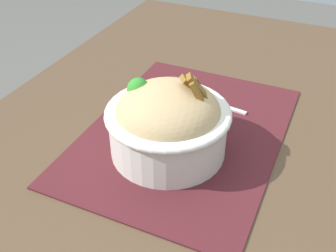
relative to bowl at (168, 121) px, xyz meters
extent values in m
cube|color=#4C3826|center=(0.08, -0.03, -0.08)|extent=(1.18, 0.81, 0.04)
cylinder|color=#412F20|center=(0.61, 0.31, -0.44)|extent=(0.04, 0.04, 0.69)
cube|color=#47191E|center=(0.06, -0.01, -0.06)|extent=(0.45, 0.33, 0.00)
cylinder|color=silver|center=(0.00, 0.00, -0.02)|extent=(0.19, 0.19, 0.08)
torus|color=silver|center=(0.00, 0.00, 0.02)|extent=(0.20, 0.20, 0.01)
ellipsoid|color=tan|center=(0.00, 0.00, 0.02)|extent=(0.23, 0.23, 0.09)
sphere|color=#2C8027|center=(0.01, 0.05, 0.04)|extent=(0.04, 0.04, 0.04)
cylinder|color=orange|center=(0.03, 0.03, 0.04)|extent=(0.03, 0.01, 0.01)
cube|color=brown|center=(0.01, -0.05, 0.05)|extent=(0.03, 0.04, 0.05)
cube|color=brown|center=(0.02, -0.04, 0.05)|extent=(0.04, 0.05, 0.06)
cube|color=brown|center=(0.03, -0.04, 0.05)|extent=(0.05, 0.05, 0.05)
cube|color=brown|center=(0.04, -0.03, 0.05)|extent=(0.03, 0.03, 0.04)
cube|color=silver|center=(0.16, -0.06, -0.06)|extent=(0.02, 0.06, 0.00)
cube|color=silver|center=(0.17, -0.02, -0.06)|extent=(0.01, 0.01, 0.00)
cube|color=silver|center=(0.17, 0.00, -0.06)|extent=(0.03, 0.03, 0.00)
cube|color=silver|center=(0.18, 0.02, -0.06)|extent=(0.01, 0.02, 0.00)
cube|color=silver|center=(0.18, 0.02, -0.06)|extent=(0.01, 0.02, 0.00)
cube|color=silver|center=(0.17, 0.02, -0.06)|extent=(0.01, 0.02, 0.00)
cube|color=silver|center=(0.16, 0.02, -0.06)|extent=(0.01, 0.02, 0.00)
camera|label=1|loc=(-0.48, -0.22, 0.37)|focal=43.41mm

